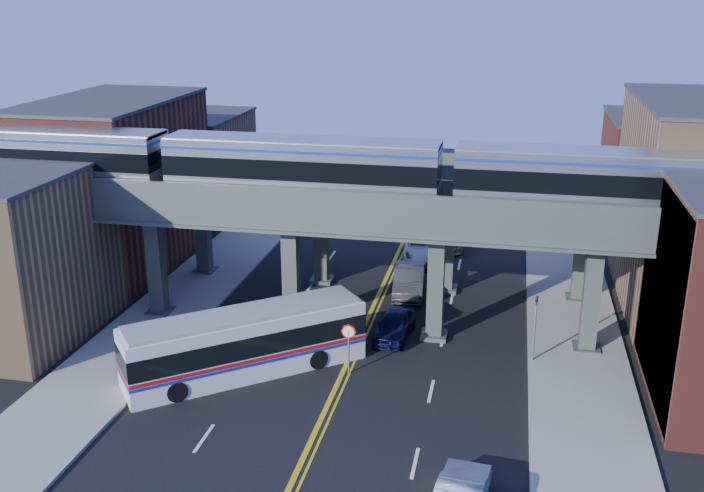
# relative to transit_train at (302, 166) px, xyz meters

# --- Properties ---
(ground) EXTENTS (120.00, 120.00, 0.00)m
(ground) POSITION_rel_transit_train_xyz_m (3.25, -8.00, -9.18)
(ground) COLOR black
(ground) RESTS_ON ground
(sidewalk_west) EXTENTS (5.00, 70.00, 0.16)m
(sidewalk_west) POSITION_rel_transit_train_xyz_m (-8.25, 2.00, -9.10)
(sidewalk_west) COLOR gray
(sidewalk_west) RESTS_ON ground
(sidewalk_east) EXTENTS (5.00, 70.00, 0.16)m
(sidewalk_east) POSITION_rel_transit_train_xyz_m (14.75, 2.00, -9.10)
(sidewalk_east) COLOR gray
(sidewalk_east) RESTS_ON ground
(building_west_a) EXTENTS (8.00, 10.00, 9.00)m
(building_west_a) POSITION_rel_transit_train_xyz_m (-15.25, -4.00, -4.68)
(building_west_a) COLOR #8B6948
(building_west_a) RESTS_ON ground
(building_west_b) EXTENTS (8.00, 14.00, 11.00)m
(building_west_b) POSITION_rel_transit_train_xyz_m (-15.25, 8.00, -3.68)
(building_west_b) COLOR maroon
(building_west_b) RESTS_ON ground
(building_west_c) EXTENTS (8.00, 10.00, 8.00)m
(building_west_c) POSITION_rel_transit_train_xyz_m (-15.25, 21.00, -5.18)
(building_west_c) COLOR #8B6948
(building_west_c) RESTS_ON ground
(building_east_b) EXTENTS (8.00, 14.00, 12.00)m
(building_east_b) POSITION_rel_transit_train_xyz_m (21.75, 8.00, -3.18)
(building_east_b) COLOR #8B6948
(building_east_b) RESTS_ON ground
(building_east_c) EXTENTS (8.00, 10.00, 9.00)m
(building_east_c) POSITION_rel_transit_train_xyz_m (21.75, 21.00, -4.68)
(building_east_c) COLOR maroon
(building_east_c) RESTS_ON ground
(mural_panel) EXTENTS (0.10, 9.50, 9.50)m
(mural_panel) POSITION_rel_transit_train_xyz_m (17.80, -4.00, -4.43)
(mural_panel) COLOR teal
(mural_panel) RESTS_ON ground
(elevated_viaduct_near) EXTENTS (52.00, 3.60, 7.40)m
(elevated_viaduct_near) POSITION_rel_transit_train_xyz_m (3.25, 0.00, -2.71)
(elevated_viaduct_near) COLOR #3A4441
(elevated_viaduct_near) RESTS_ON ground
(elevated_viaduct_far) EXTENTS (52.00, 3.60, 7.40)m
(elevated_viaduct_far) POSITION_rel_transit_train_xyz_m (3.25, 7.00, -2.71)
(elevated_viaduct_far) COLOR #3A4441
(elevated_viaduct_far) RESTS_ON ground
(transit_train) EXTENTS (45.13, 2.83, 3.29)m
(transit_train) POSITION_rel_transit_train_xyz_m (0.00, 0.00, 0.00)
(transit_train) COLOR black
(transit_train) RESTS_ON elevated_viaduct_near
(stop_sign) EXTENTS (0.76, 0.09, 2.63)m
(stop_sign) POSITION_rel_transit_train_xyz_m (3.55, -5.00, -7.42)
(stop_sign) COLOR slate
(stop_sign) RESTS_ON ground
(traffic_signal) EXTENTS (0.15, 0.18, 4.10)m
(traffic_signal) POSITION_rel_transit_train_xyz_m (12.45, -2.00, -6.88)
(traffic_signal) COLOR slate
(traffic_signal) RESTS_ON ground
(transit_bus) EXTENTS (10.97, 9.57, 3.08)m
(transit_bus) POSITION_rel_transit_train_xyz_m (-1.41, -5.97, -7.60)
(transit_bus) COLOR silver
(transit_bus) RESTS_ON ground
(car_lane_a) EXTENTS (2.10, 4.43, 1.46)m
(car_lane_a) POSITION_rel_transit_train_xyz_m (5.14, -0.40, -8.45)
(car_lane_a) COLOR #0F113A
(car_lane_a) RESTS_ON ground
(car_lane_b) EXTENTS (2.27, 5.37, 1.73)m
(car_lane_b) POSITION_rel_transit_train_xyz_m (5.05, 6.08, -8.32)
(car_lane_b) COLOR #343437
(car_lane_b) RESTS_ON ground
(car_lane_c) EXTENTS (3.28, 6.01, 1.60)m
(car_lane_c) POSITION_rel_transit_train_xyz_m (5.05, 12.86, -8.38)
(car_lane_c) COLOR silver
(car_lane_c) RESTS_ON ground
(car_lane_d) EXTENTS (2.69, 6.32, 1.82)m
(car_lane_d) POSITION_rel_transit_train_xyz_m (6.62, 16.39, -8.27)
(car_lane_d) COLOR #AAA9AE
(car_lane_d) RESTS_ON ground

